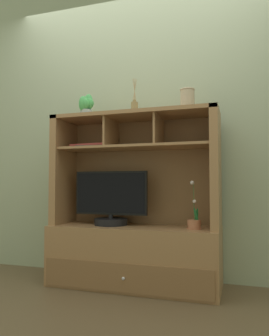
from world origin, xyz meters
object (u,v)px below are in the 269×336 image
Objects in this scene: ceramic_vase at (188,99)px; potted_orchid at (194,222)px; tv_monitor at (111,203)px; media_console at (135,233)px; potted_succulent at (86,106)px; diffuser_bottle at (135,107)px; magazine_stack_left at (91,146)px.

potted_orchid is at bearing -29.28° from ceramic_vase.
tv_monitor is 1.72× the size of potted_orchid.
media_console reaches higher than potted_orchid.
ceramic_vase reaches higher than potted_orchid.
potted_succulent reaches higher than media_console.
potted_succulent is at bearing -179.39° from diffuser_bottle.
magazine_stack_left is 1.53× the size of potted_succulent.
potted_orchid is 1.31m from potted_succulent.
potted_orchid is 1.02m from diffuser_bottle.
magazine_stack_left reaches higher than potted_orchid.
tv_monitor is 0.80m from diffuser_bottle.
potted_succulent is (-0.23, 0.01, 0.82)m from tv_monitor.
ceramic_vase is at bearing -1.30° from potted_succulent.
magazine_stack_left is 1.94× the size of ceramic_vase.
media_console is 8.37× the size of ceramic_vase.
potted_orchid is at bearing -2.84° from potted_succulent.
tv_monitor is (-0.20, -0.02, 0.24)m from media_console.
magazine_stack_left is at bearing -179.25° from diffuser_bottle.
magazine_stack_left is 0.35m from potted_succulent.
potted_succulent is at bearing 177.16° from potted_orchid.
diffuser_bottle is (-0.48, 0.05, 0.90)m from potted_orchid.
diffuser_bottle is at bearing -90.00° from media_console.
diffuser_bottle is 0.43m from ceramic_vase.
media_console reaches higher than magazine_stack_left.
magazine_stack_left is at bearing -0.44° from potted_succulent.
diffuser_bottle is at bearing 174.06° from potted_orchid.
ceramic_vase is (0.43, -0.03, 1.04)m from media_console.
tv_monitor is 1.93× the size of magazine_stack_left.
media_console is at bearing 175.98° from ceramic_vase.
potted_orchid is at bearing -5.94° from diffuser_bottle.
tv_monitor is 2.10× the size of diffuser_bottle.
media_console is 0.80m from magazine_stack_left.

